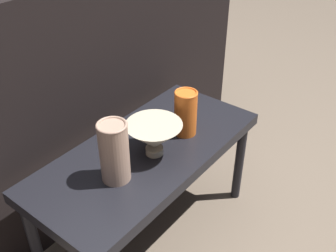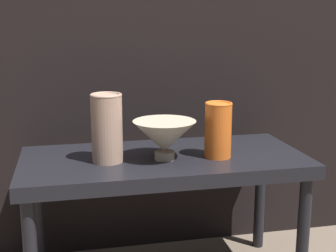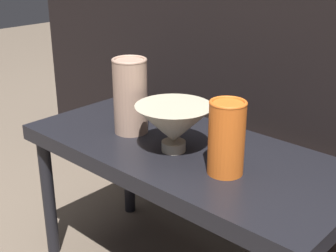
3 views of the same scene
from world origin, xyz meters
name	(u,v)px [view 2 (image 2 of 3)]	position (x,y,z in m)	size (l,w,h in m)	color
table	(164,171)	(0.00, 0.00, 0.36)	(0.83, 0.38, 0.41)	black
couch_backdrop	(138,110)	(0.00, 0.50, 0.45)	(1.82, 0.50, 0.90)	black
bowl	(164,137)	(-0.01, -0.04, 0.47)	(0.18, 0.18, 0.11)	#B2A88E
vase_textured_left	(107,127)	(-0.17, -0.02, 0.51)	(0.09, 0.09, 0.19)	tan
vase_colorful_right	(218,129)	(0.15, -0.04, 0.49)	(0.08, 0.08, 0.16)	orange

